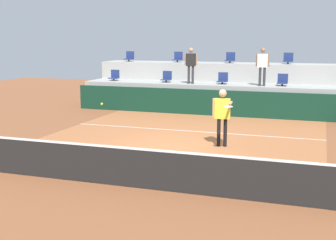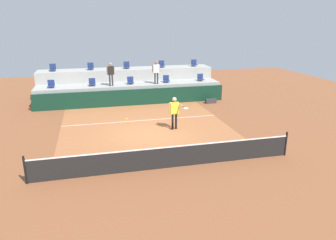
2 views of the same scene
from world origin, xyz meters
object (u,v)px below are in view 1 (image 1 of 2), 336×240
Objects in this scene: stadium_chair_lower_center at (223,79)px; stadium_chair_lower_left at (167,78)px; spectator_leaning_on_rail at (191,62)px; stadium_chair_upper_right at (288,59)px; spectator_in_grey at (263,63)px; stadium_chair_upper_left at (178,58)px; tennis_player at (223,112)px; stadium_chair_lower_far_left at (114,76)px; tennis_ball at (102,104)px; stadium_chair_upper_far_left at (129,57)px; stadium_chair_lower_right at (282,81)px; stadium_chair_upper_center at (230,59)px.

stadium_chair_lower_left is at bearing 180.00° from stadium_chair_lower_center.
spectator_leaning_on_rail is at bearing -164.46° from stadium_chair_lower_center.
spectator_in_grey is (-0.89, -2.18, -0.09)m from stadium_chair_upper_right.
stadium_chair_lower_center is (2.66, 0.00, 0.00)m from stadium_chair_lower_left.
stadium_chair_upper_left is 0.30× the size of tennis_player.
spectator_in_grey is (4.46, -0.38, 0.76)m from stadium_chair_lower_left.
stadium_chair_lower_far_left and stadium_chair_lower_center have the same top height.
tennis_ball is at bearing -89.85° from spectator_leaning_on_rail.
stadium_chair_upper_right reaches higher than stadium_chair_lower_left.
stadium_chair_upper_left is (-0.02, 1.80, 0.85)m from stadium_chair_lower_left.
stadium_chair_upper_far_left reaches higher than stadium_chair_lower_left.
stadium_chair_lower_center is at bearing 0.00° from stadium_chair_lower_far_left.
stadium_chair_lower_right is 1.19m from spectator_in_grey.
tennis_ball is (-1.33, -10.96, -0.81)m from stadium_chair_upper_center.
spectator_in_grey reaches higher than spectator_leaning_on_rail.
spectator_leaning_on_rail reaches higher than stadium_chair_upper_left.
tennis_ball is at bearing -109.77° from spectator_in_grey.
stadium_chair_upper_far_left is 1.00× the size of stadium_chair_upper_right.
spectator_in_grey is 23.96× the size of tennis_ball.
tennis_player is 1.08× the size of spectator_in_grey.
tennis_player is at bearing 40.52° from tennis_ball.
stadium_chair_upper_left is 9.59m from tennis_player.
tennis_player is (6.81, -6.76, -0.39)m from stadium_chair_lower_far_left.
stadium_chair_upper_right is at bearing 12.60° from stadium_chair_lower_far_left.
stadium_chair_lower_center is at bearing 15.54° from spectator_leaning_on_rail.
stadium_chair_lower_center is 1.00× the size of stadium_chair_lower_right.
stadium_chair_upper_far_left is (-5.34, 1.80, 0.85)m from stadium_chair_lower_center.
stadium_chair_lower_right is at bearing 5.48° from spectator_leaning_on_rail.
stadium_chair_upper_far_left is (-7.96, 1.80, 0.85)m from stadium_chair_lower_right.
stadium_chair_upper_center is (5.31, 0.00, 0.00)m from stadium_chair_upper_far_left.
tennis_player is at bearing -93.13° from spectator_in_grey.
stadium_chair_lower_center is 0.32× the size of spectator_in_grey.
stadium_chair_upper_left is (-5.31, 1.80, 0.85)m from stadium_chair_lower_right.
tennis_ball is at bearing -139.48° from tennis_player.
stadium_chair_lower_center is 1.00× the size of stadium_chair_upper_far_left.
stadium_chair_lower_right reaches higher than tennis_ball.
tennis_ball is (0.02, -8.78, -0.71)m from spectator_leaning_on_rail.
stadium_chair_upper_far_left is 11.69m from tennis_ball.
stadium_chair_upper_center is at bearing 0.00° from stadium_chair_upper_left.
stadium_chair_lower_left is 4.54m from spectator_in_grey.
tennis_player is at bearing -80.20° from stadium_chair_upper_center.
stadium_chair_lower_left is at bearing 0.00° from stadium_chair_lower_far_left.
stadium_chair_lower_right is 5.67m from stadium_chair_upper_left.
stadium_chair_lower_right is 3.32m from stadium_chair_upper_center.
spectator_in_grey is at bearing 86.87° from tennis_player.
stadium_chair_upper_left is 2.55m from spectator_leaning_on_rail.
stadium_chair_lower_left is at bearing -161.42° from stadium_chair_upper_right.
stadium_chair_lower_center is 1.00× the size of stadium_chair_upper_right.
stadium_chair_lower_center is 0.32× the size of spectator_leaning_on_rail.
stadium_chair_upper_center is (5.33, 1.80, 0.85)m from stadium_chair_lower_far_left.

